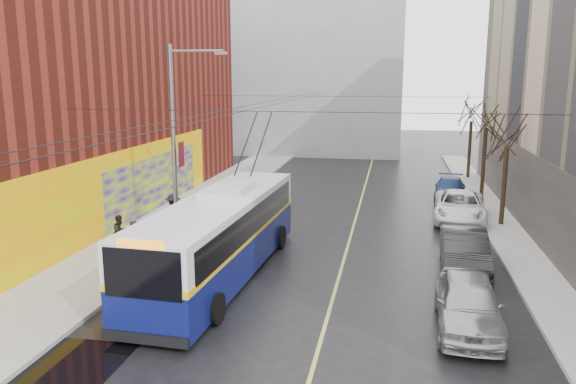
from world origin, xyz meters
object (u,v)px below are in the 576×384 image
object	(u,v)px
streetlight_pole	(177,140)
pedestrian_c	(174,213)
parked_car_a	(468,303)
parked_car_d	(450,189)
parked_car_b	(464,252)
following_car	(267,196)
pedestrian_b	(120,232)
parked_car_c	(460,207)
pedestrian_a	(136,241)
tree_near	(508,130)
tree_far	(472,111)
trolleybus	(220,235)
tree_mid	(487,116)

from	to	relation	value
streetlight_pole	pedestrian_c	bearing A→B (deg)	122.47
parked_car_a	parked_car_d	xyz separation A→B (m)	(1.18, 19.24, -0.15)
streetlight_pole	parked_car_b	bearing A→B (deg)	-6.55
following_car	pedestrian_c	size ratio (longest dim) A/B	2.44
streetlight_pole	pedestrian_b	bearing A→B (deg)	-142.22
parked_car_c	streetlight_pole	bearing A→B (deg)	-147.75
pedestrian_a	pedestrian_b	world-z (taller)	pedestrian_a
parked_car_a	parked_car_c	xyz separation A→B (m)	(1.18, 13.60, -0.02)
parked_car_c	parked_car_d	distance (m)	5.64
streetlight_pole	tree_near	bearing A→B (deg)	21.62
parked_car_b	tree_far	bearing A→B (deg)	84.68
trolleybus	pedestrian_c	size ratio (longest dim) A/B	6.65
parked_car_d	pedestrian_c	size ratio (longest dim) A/B	2.40
streetlight_pole	tree_mid	size ratio (longest dim) A/B	1.35
streetlight_pole	pedestrian_b	distance (m)	4.76
tree_mid	following_car	bearing A→B (deg)	-156.49
trolleybus	parked_car_b	world-z (taller)	trolleybus
tree_mid	tree_far	distance (m)	7.00
pedestrian_a	tree_near	bearing A→B (deg)	-58.13
streetlight_pole	following_car	distance (m)	8.81
tree_mid	parked_car_b	distance (m)	15.34
trolleybus	parked_car_c	world-z (taller)	trolleybus
tree_far	pedestrian_b	world-z (taller)	tree_far
pedestrian_b	tree_near	bearing A→B (deg)	-48.46
pedestrian_c	streetlight_pole	bearing A→B (deg)	-163.70
pedestrian_b	pedestrian_c	world-z (taller)	pedestrian_c
parked_car_c	pedestrian_a	world-z (taller)	pedestrian_a
tree_far	parked_car_c	distance (m)	14.02
streetlight_pole	following_car	xyz separation A→B (m)	(2.39, 7.45, -4.05)
parked_car_c	pedestrian_b	size ratio (longest dim) A/B	3.69
tree_near	parked_car_a	xyz separation A→B (m)	(-3.18, -12.77, -4.16)
trolleybus	following_car	bearing A→B (deg)	96.46
parked_car_d	parked_car_b	bearing A→B (deg)	-87.04
tree_near	pedestrian_b	xyz separation A→B (m)	(-17.27, -7.65, -4.05)
tree_mid	parked_car_a	xyz separation A→B (m)	(-3.18, -19.77, -4.44)
parked_car_b	parked_car_d	world-z (taller)	parked_car_b
pedestrian_c	pedestrian_a	bearing A→B (deg)	165.28
parked_car_c	pedestrian_c	distance (m)	15.03
tree_far	parked_car_b	size ratio (longest dim) A/B	1.34
tree_near	parked_car_b	size ratio (longest dim) A/B	1.30
tree_mid	pedestrian_b	xyz separation A→B (m)	(-17.27, -14.65, -4.33)
parked_car_a	pedestrian_c	bearing A→B (deg)	149.79
pedestrian_c	parked_car_d	bearing A→B (deg)	-67.62
parked_car_d	following_car	world-z (taller)	following_car
tree_near	pedestrian_c	distance (m)	17.09
pedestrian_a	trolleybus	bearing A→B (deg)	-98.22
parked_car_d	pedestrian_b	bearing A→B (deg)	-131.43
parked_car_a	pedestrian_a	xyz separation A→B (m)	(-12.69, 3.71, 0.19)
trolleybus	following_car	distance (m)	11.27
tree_mid	trolleybus	distance (m)	20.93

